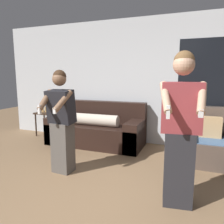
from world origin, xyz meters
TOP-DOWN VIEW (x-y plane):
  - wall_back at (0.02, 3.14)m, footprint 6.91×0.07m
  - couch at (-0.86, 2.67)m, footprint 2.06×0.88m
  - armchair at (1.40, 2.48)m, footprint 0.85×0.89m
  - side_table at (-2.31, 2.88)m, footprint 0.54×0.41m
  - person_left at (-0.75, 1.18)m, footprint 0.45×0.49m
  - person_right at (0.99, 0.90)m, footprint 0.49×0.50m

SIDE VIEW (x-z plane):
  - armchair at x=1.40m, z-range -0.16..0.76m
  - couch at x=-0.86m, z-range -0.13..0.78m
  - side_table at x=-2.31m, z-range 0.13..0.87m
  - person_left at x=-0.75m, z-range 0.01..1.58m
  - person_right at x=0.99m, z-range 0.02..1.77m
  - wall_back at x=0.02m, z-range 0.00..2.70m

